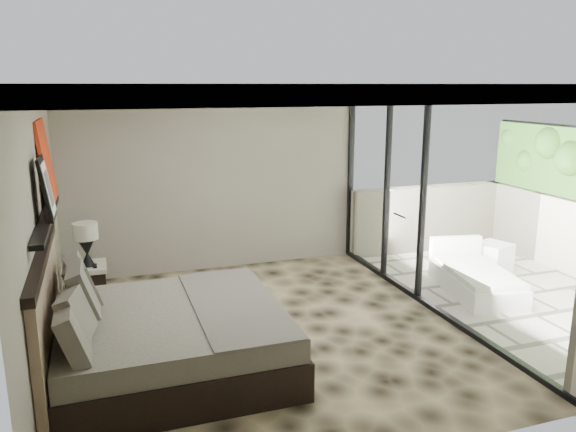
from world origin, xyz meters
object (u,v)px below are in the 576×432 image
object	(u,v)px
table_lamp	(86,238)
lounger	(474,278)
nightstand	(87,284)
bed	(162,336)
ottoman	(493,258)

from	to	relation	value
table_lamp	lounger	size ratio (longest dim) A/B	0.34
nightstand	lounger	bearing A→B (deg)	-21.72
bed	ottoman	size ratio (longest dim) A/B	5.00
lounger	bed	bearing A→B (deg)	-157.59
nightstand	bed	bearing A→B (deg)	-78.77
table_lamp	ottoman	xyz separation A→B (m)	(5.79, -0.65, -0.66)
ottoman	nightstand	bearing A→B (deg)	173.35
table_lamp	lounger	xyz separation A→B (m)	(5.03, -1.23, -0.70)
nightstand	table_lamp	xyz separation A→B (m)	(0.04, -0.03, 0.62)
nightstand	lounger	world-z (taller)	lounger
bed	nightstand	size ratio (longest dim) A/B	4.31
lounger	ottoman	bearing A→B (deg)	48.81
nightstand	lounger	distance (m)	5.22
bed	ottoman	world-z (taller)	bed
table_lamp	lounger	bearing A→B (deg)	-13.80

